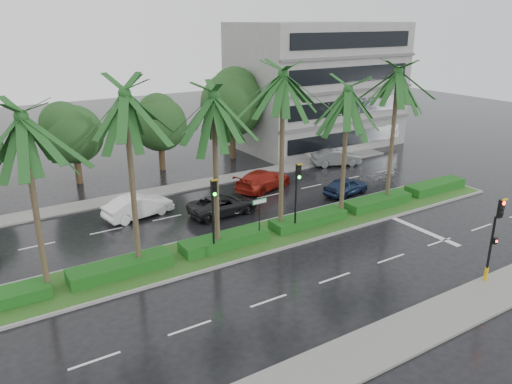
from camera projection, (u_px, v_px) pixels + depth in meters
ground at (278, 242)px, 29.08m from camera, size 120.00×120.00×0.00m
near_sidewalk at (417, 328)px, 20.93m from camera, size 40.00×2.40×0.12m
far_sidewalk at (190, 186)px, 38.63m from camera, size 40.00×2.00×0.12m
median at (269, 235)px, 29.86m from camera, size 36.00×4.00×0.15m
hedge at (269, 229)px, 29.73m from camera, size 35.20×1.40×0.60m
lane_markings at (323, 233)px, 30.27m from camera, size 34.00×13.06×0.01m
palm_row at (250, 101)px, 26.55m from camera, size 26.30×4.20×10.13m
signal_near at (494, 237)px, 23.80m from camera, size 0.34×0.45×4.36m
signal_median_left at (214, 206)px, 26.31m from camera, size 0.34×0.42×4.36m
signal_median_right at (297, 188)px, 29.09m from camera, size 0.34×0.42×4.36m
street_sign at (259, 209)px, 28.26m from camera, size 0.95×0.09×2.60m
bg_trees at (179, 115)px, 42.51m from camera, size 32.37×5.75×8.31m
building at (316, 85)px, 50.04m from camera, size 16.00×10.00×12.00m
car_white at (138, 206)px, 32.54m from camera, size 2.33×4.75×1.50m
car_darkgrey at (223, 205)px, 33.09m from camera, size 2.30×4.81×1.32m
car_red at (263, 180)px, 37.87m from camera, size 3.66×5.56×1.50m
car_blue at (346, 186)px, 36.78m from camera, size 2.14×4.03×1.31m
car_grey at (336, 158)px, 44.04m from camera, size 2.85×4.57×1.42m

